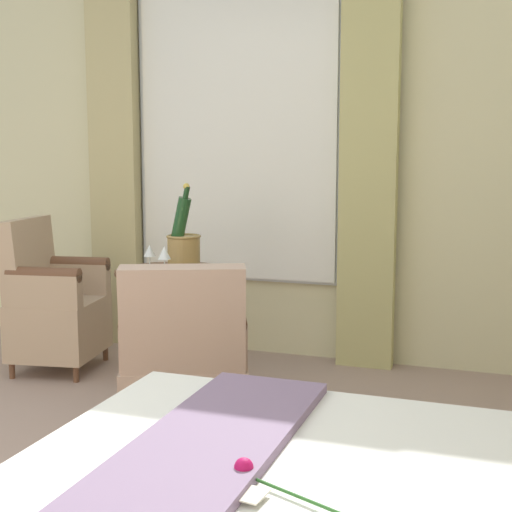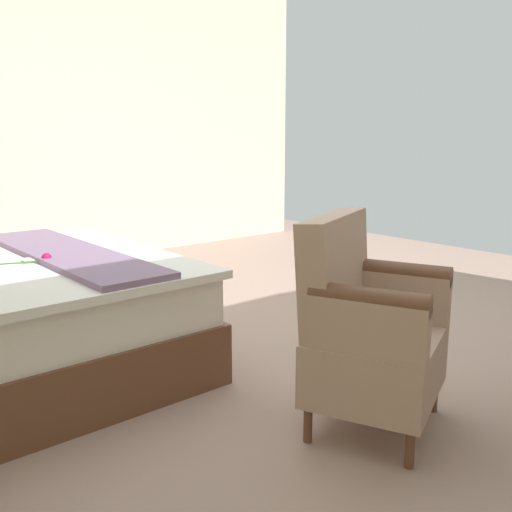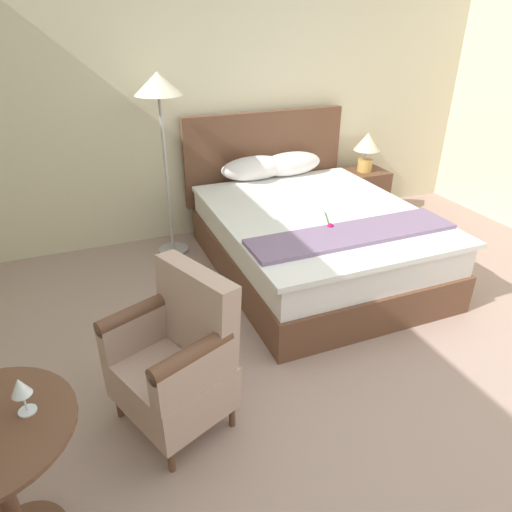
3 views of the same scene
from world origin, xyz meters
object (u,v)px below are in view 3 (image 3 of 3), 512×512
(floor_lamp_brass, at_px, (160,101))
(armchair_by_window, at_px, (176,358))
(bed, at_px, (309,232))
(bedside_lamp, at_px, (367,146))
(wine_glass_near_edge, at_px, (20,388))
(nightstand, at_px, (361,194))

(floor_lamp_brass, height_order, armchair_by_window, floor_lamp_brass)
(bed, height_order, floor_lamp_brass, floor_lamp_brass)
(bedside_lamp, xyz_separation_m, wine_glass_near_edge, (-3.19, -2.52, 0.02))
(bedside_lamp, relative_size, floor_lamp_brass, 0.25)
(nightstand, bearing_deg, wine_glass_near_edge, -141.73)
(bed, bearing_deg, nightstand, 36.36)
(bedside_lamp, bearing_deg, floor_lamp_brass, -178.07)
(floor_lamp_brass, bearing_deg, bedside_lamp, 1.93)
(bedside_lamp, relative_size, wine_glass_near_edge, 2.56)
(bedside_lamp, height_order, wine_glass_near_edge, bedside_lamp)
(floor_lamp_brass, distance_m, armchair_by_window, 2.28)
(nightstand, xyz_separation_m, wine_glass_near_edge, (-3.19, -2.52, 0.55))
(bed, bearing_deg, armchair_by_window, -138.50)
(bed, bearing_deg, floor_lamp_brass, 145.79)
(nightstand, height_order, armchair_by_window, armchair_by_window)
(bedside_lamp, bearing_deg, nightstand, 0.00)
(nightstand, distance_m, floor_lamp_brass, 2.42)
(bedside_lamp, distance_m, armchair_by_window, 3.33)
(nightstand, bearing_deg, armchair_by_window, -140.58)
(bedside_lamp, height_order, armchair_by_window, bedside_lamp)
(bed, distance_m, wine_glass_near_edge, 2.77)
(floor_lamp_brass, bearing_deg, wine_glass_near_edge, -113.29)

